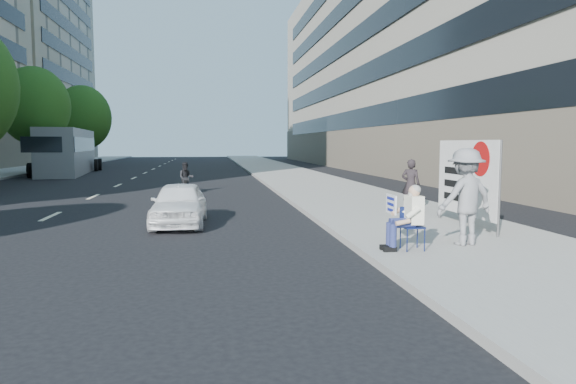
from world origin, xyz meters
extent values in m
plane|color=black|center=(0.00, 0.00, 0.00)|extent=(160.00, 160.00, 0.00)
cube|color=gray|center=(4.00, 20.00, 0.07)|extent=(5.00, 120.00, 0.15)
cube|color=gray|center=(17.00, 32.00, 10.00)|extent=(14.00, 70.00, 20.00)
cylinder|color=#382616|center=(-13.70, 30.00, 1.49)|extent=(0.30, 0.30, 2.97)
ellipsoid|color=#204612|center=(-13.70, 30.00, 4.89)|extent=(4.80, 4.80, 5.52)
cylinder|color=#382616|center=(-13.70, 44.00, 1.31)|extent=(0.30, 0.30, 2.62)
ellipsoid|color=#204612|center=(-13.70, 44.00, 4.79)|extent=(5.40, 5.40, 6.21)
cylinder|color=navy|center=(2.22, 0.64, 0.38)|extent=(0.02, 0.02, 0.45)
cylinder|color=navy|center=(2.58, 0.64, 0.38)|extent=(0.02, 0.02, 0.45)
cylinder|color=navy|center=(2.22, 1.00, 0.38)|extent=(0.02, 0.02, 0.45)
cylinder|color=navy|center=(2.58, 1.00, 0.38)|extent=(0.02, 0.02, 0.45)
cube|color=navy|center=(2.40, 0.82, 0.61)|extent=(0.40, 0.40, 0.03)
cube|color=navy|center=(2.40, 1.01, 0.80)|extent=(0.40, 0.02, 0.40)
cylinder|color=navy|center=(2.18, 0.72, 0.70)|extent=(0.44, 0.17, 0.17)
cylinder|color=navy|center=(1.96, 0.72, 0.47)|extent=(0.14, 0.14, 0.46)
cube|color=black|center=(1.90, 0.72, 0.20)|extent=(0.26, 0.11, 0.10)
cylinder|color=navy|center=(2.18, 0.92, 0.70)|extent=(0.44, 0.17, 0.17)
cylinder|color=navy|center=(1.96, 0.92, 0.47)|extent=(0.14, 0.14, 0.46)
cube|color=black|center=(1.90, 0.92, 0.20)|extent=(0.26, 0.11, 0.10)
cube|color=white|center=(2.42, 0.82, 0.96)|extent=(0.26, 0.42, 0.56)
sphere|color=tan|center=(2.42, 0.82, 1.33)|extent=(0.23, 0.23, 0.23)
ellipsoid|color=gray|center=(2.44, 0.82, 1.36)|extent=(0.22, 0.24, 0.19)
ellipsoid|color=gray|center=(2.34, 0.82, 1.26)|extent=(0.10, 0.14, 0.13)
cylinder|color=white|center=(2.30, 0.58, 0.93)|extent=(0.30, 0.10, 0.25)
cylinder|color=tan|center=(2.10, 0.58, 0.75)|extent=(0.29, 0.09, 0.14)
cylinder|color=white|center=(2.35, 1.08, 0.98)|extent=(0.26, 0.20, 0.32)
cylinder|color=tan|center=(2.22, 1.22, 0.88)|extent=(0.30, 0.21, 0.18)
cube|color=white|center=(2.15, 1.37, 1.01)|extent=(0.03, 0.55, 0.40)
imported|color=gray|center=(3.69, 1.17, 1.16)|extent=(1.44, 1.02, 2.02)
imported|color=black|center=(4.79, 6.80, 0.96)|extent=(0.71, 0.64, 1.62)
cylinder|color=#4C4C4C|center=(4.88, 1.88, 1.25)|extent=(0.06, 0.06, 2.20)
cylinder|color=#4C4C4C|center=(4.88, 4.88, 1.25)|extent=(0.06, 0.06, 2.20)
cube|color=silver|center=(4.86, 3.38, 1.40)|extent=(0.04, 3.00, 1.90)
cylinder|color=#A50C0C|center=(4.83, 2.68, 1.90)|extent=(0.01, 0.84, 0.84)
cube|color=black|center=(4.83, 3.88, 1.55)|extent=(0.01, 1.30, 0.18)
cube|color=black|center=(4.83, 3.88, 1.20)|extent=(0.01, 1.30, 0.18)
cube|color=black|center=(4.83, 3.88, 0.85)|extent=(0.01, 1.30, 0.18)
imported|color=white|center=(-2.43, 5.70, 0.60)|extent=(1.55, 3.57, 1.20)
cylinder|color=black|center=(-2.64, 14.41, 0.32)|extent=(0.13, 0.64, 0.64)
cylinder|color=black|center=(-2.64, 15.81, 0.32)|extent=(0.13, 0.64, 0.64)
cube|color=black|center=(-2.64, 15.11, 0.55)|extent=(0.28, 1.21, 0.35)
imported|color=black|center=(-2.64, 15.01, 0.71)|extent=(0.70, 0.56, 1.42)
cube|color=slate|center=(-11.98, 31.50, 1.65)|extent=(3.74, 12.20, 3.30)
cube|color=black|center=(-13.25, 31.50, 2.20)|extent=(1.26, 11.44, 1.00)
cube|color=black|center=(-10.71, 31.50, 2.20)|extent=(1.26, 11.44, 1.00)
cube|color=black|center=(-11.98, 25.48, 2.20)|extent=(2.39, 0.31, 1.00)
cylinder|color=black|center=(-13.23, 27.00, 0.50)|extent=(0.35, 1.02, 1.00)
cylinder|color=black|center=(-10.73, 27.00, 0.50)|extent=(0.35, 1.02, 1.00)
cylinder|color=black|center=(-13.23, 29.00, 0.50)|extent=(0.35, 1.02, 1.00)
cylinder|color=black|center=(-10.73, 29.00, 0.50)|extent=(0.35, 1.02, 1.00)
cylinder|color=black|center=(-13.23, 35.00, 0.50)|extent=(0.35, 1.02, 1.00)
cylinder|color=black|center=(-10.73, 35.00, 0.50)|extent=(0.35, 1.02, 1.00)
cylinder|color=black|center=(-13.23, 36.50, 0.50)|extent=(0.35, 1.02, 1.00)
cylinder|color=black|center=(-10.73, 36.50, 0.50)|extent=(0.35, 1.02, 1.00)
camera|label=1|loc=(-1.58, -8.77, 2.27)|focal=32.00mm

